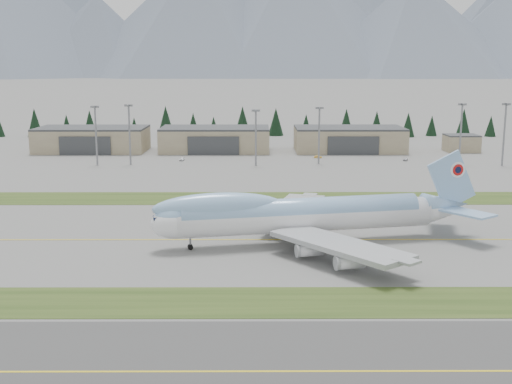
{
  "coord_description": "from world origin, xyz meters",
  "views": [
    {
      "loc": [
        2.31,
        -136.29,
        37.55
      ],
      "look_at": [
        2.84,
        13.83,
        8.0
      ],
      "focal_mm": 45.0,
      "sensor_mm": 36.0,
      "label": 1
    }
  ],
  "objects_px": {
    "boeing_747_freighter": "(302,214)",
    "service_vehicle_a": "(182,161)",
    "service_vehicle_c": "(405,161)",
    "hangar_left": "(92,139)",
    "hangar_center": "(215,139)",
    "hangar_right": "(349,139)",
    "service_vehicle_b": "(318,158)"
  },
  "relations": [
    {
      "from": "hangar_center",
      "to": "service_vehicle_b",
      "type": "distance_m",
      "value": 49.69
    },
    {
      "from": "service_vehicle_a",
      "to": "service_vehicle_c",
      "type": "xyz_separation_m",
      "value": [
        90.34,
        -0.24,
        0.0
      ]
    },
    {
      "from": "boeing_747_freighter",
      "to": "service_vehicle_a",
      "type": "height_order",
      "value": "boeing_747_freighter"
    },
    {
      "from": "service_vehicle_a",
      "to": "service_vehicle_c",
      "type": "distance_m",
      "value": 90.34
    },
    {
      "from": "service_vehicle_a",
      "to": "service_vehicle_b",
      "type": "relative_size",
      "value": 1.13
    },
    {
      "from": "boeing_747_freighter",
      "to": "hangar_left",
      "type": "distance_m",
      "value": 173.52
    },
    {
      "from": "hangar_center",
      "to": "hangar_right",
      "type": "xyz_separation_m",
      "value": [
        60.0,
        0.0,
        0.0
      ]
    },
    {
      "from": "hangar_center",
      "to": "service_vehicle_c",
      "type": "bearing_deg",
      "value": -20.82
    },
    {
      "from": "boeing_747_freighter",
      "to": "service_vehicle_c",
      "type": "xyz_separation_m",
      "value": [
        50.96,
        122.65,
        -6.39
      ]
    },
    {
      "from": "hangar_center",
      "to": "hangar_right",
      "type": "relative_size",
      "value": 1.0
    },
    {
      "from": "hangar_center",
      "to": "service_vehicle_c",
      "type": "relative_size",
      "value": 12.08
    },
    {
      "from": "hangar_left",
      "to": "service_vehicle_a",
      "type": "xyz_separation_m",
      "value": [
        43.3,
        -29.66,
        -5.39
      ]
    },
    {
      "from": "service_vehicle_a",
      "to": "service_vehicle_c",
      "type": "relative_size",
      "value": 0.95
    },
    {
      "from": "hangar_left",
      "to": "hangar_center",
      "type": "bearing_deg",
      "value": 0.0
    },
    {
      "from": "boeing_747_freighter",
      "to": "service_vehicle_b",
      "type": "bearing_deg",
      "value": 71.23
    },
    {
      "from": "hangar_center",
      "to": "service_vehicle_a",
      "type": "xyz_separation_m",
      "value": [
        -11.7,
        -29.66,
        -5.39
      ]
    },
    {
      "from": "service_vehicle_b",
      "to": "service_vehicle_a",
      "type": "bearing_deg",
      "value": 108.01
    },
    {
      "from": "hangar_left",
      "to": "hangar_center",
      "type": "height_order",
      "value": "same"
    },
    {
      "from": "hangar_left",
      "to": "service_vehicle_b",
      "type": "relative_size",
      "value": 14.42
    },
    {
      "from": "service_vehicle_a",
      "to": "service_vehicle_c",
      "type": "bearing_deg",
      "value": 9.65
    },
    {
      "from": "boeing_747_freighter",
      "to": "hangar_left",
      "type": "height_order",
      "value": "boeing_747_freighter"
    },
    {
      "from": "service_vehicle_c",
      "to": "hangar_right",
      "type": "bearing_deg",
      "value": 141.6
    },
    {
      "from": "hangar_right",
      "to": "service_vehicle_a",
      "type": "relative_size",
      "value": 12.76
    },
    {
      "from": "boeing_747_freighter",
      "to": "service_vehicle_c",
      "type": "relative_size",
      "value": 18.59
    },
    {
      "from": "hangar_left",
      "to": "service_vehicle_a",
      "type": "relative_size",
      "value": 12.76
    },
    {
      "from": "hangar_center",
      "to": "service_vehicle_a",
      "type": "bearing_deg",
      "value": -111.53
    },
    {
      "from": "boeing_747_freighter",
      "to": "hangar_center",
      "type": "relative_size",
      "value": 1.54
    },
    {
      "from": "hangar_right",
      "to": "service_vehicle_b",
      "type": "bearing_deg",
      "value": -125.5
    },
    {
      "from": "hangar_right",
      "to": "service_vehicle_b",
      "type": "distance_m",
      "value": 28.04
    },
    {
      "from": "hangar_left",
      "to": "hangar_right",
      "type": "distance_m",
      "value": 115.0
    },
    {
      "from": "hangar_left",
      "to": "service_vehicle_c",
      "type": "height_order",
      "value": "hangar_left"
    },
    {
      "from": "hangar_center",
      "to": "service_vehicle_c",
      "type": "xyz_separation_m",
      "value": [
        78.64,
        -29.9,
        -5.39
      ]
    }
  ]
}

